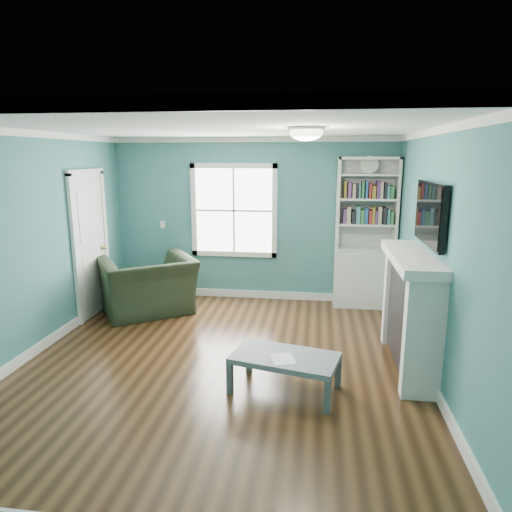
# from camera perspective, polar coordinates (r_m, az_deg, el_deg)

# --- Properties ---
(floor) EXTENTS (5.00, 5.00, 0.00)m
(floor) POSITION_cam_1_polar(r_m,az_deg,el_deg) (5.36, -4.32, -13.19)
(floor) COLOR black
(floor) RESTS_ON ground
(room_walls) EXTENTS (5.00, 5.00, 5.00)m
(room_walls) POSITION_cam_1_polar(r_m,az_deg,el_deg) (4.89, -4.62, 3.77)
(room_walls) COLOR #357879
(room_walls) RESTS_ON ground
(trim) EXTENTS (4.50, 5.00, 2.60)m
(trim) POSITION_cam_1_polar(r_m,az_deg,el_deg) (4.95, -4.55, -0.17)
(trim) COLOR white
(trim) RESTS_ON ground
(window) EXTENTS (1.40, 0.06, 1.50)m
(window) POSITION_cam_1_polar(r_m,az_deg,el_deg) (7.38, -2.78, 5.68)
(window) COLOR white
(window) RESTS_ON room_walls
(bookshelf) EXTENTS (0.90, 0.35, 2.31)m
(bookshelf) POSITION_cam_1_polar(r_m,az_deg,el_deg) (7.19, 13.43, 0.94)
(bookshelf) COLOR silver
(bookshelf) RESTS_ON ground
(fireplace) EXTENTS (0.44, 1.58, 1.30)m
(fireplace) POSITION_cam_1_polar(r_m,az_deg,el_deg) (5.30, 18.77, -6.71)
(fireplace) COLOR black
(fireplace) RESTS_ON ground
(tv) EXTENTS (0.06, 1.10, 0.65)m
(tv) POSITION_cam_1_polar(r_m,az_deg,el_deg) (5.09, 20.96, 4.97)
(tv) COLOR black
(tv) RESTS_ON fireplace
(door) EXTENTS (0.12, 0.98, 2.17)m
(door) POSITION_cam_1_polar(r_m,az_deg,el_deg) (7.05, -19.98, 1.52)
(door) COLOR silver
(door) RESTS_ON ground
(ceiling_fixture) EXTENTS (0.38, 0.38, 0.15)m
(ceiling_fixture) POSITION_cam_1_polar(r_m,az_deg,el_deg) (4.83, 6.31, 15.15)
(ceiling_fixture) COLOR white
(ceiling_fixture) RESTS_ON room_walls
(light_switch) EXTENTS (0.08, 0.01, 0.12)m
(light_switch) POSITION_cam_1_polar(r_m,az_deg,el_deg) (7.72, -11.57, 3.87)
(light_switch) COLOR white
(light_switch) RESTS_ON room_walls
(recliner) EXTENTS (1.54, 1.43, 1.13)m
(recliner) POSITION_cam_1_polar(r_m,az_deg,el_deg) (6.98, -13.44, -2.44)
(recliner) COLOR black
(recliner) RESTS_ON ground
(coffee_table) EXTENTS (1.14, 0.79, 0.38)m
(coffee_table) POSITION_cam_1_polar(r_m,az_deg,el_deg) (4.66, 3.64, -12.84)
(coffee_table) COLOR #4A5459
(coffee_table) RESTS_ON ground
(paper_sheet) EXTENTS (0.28, 0.32, 0.00)m
(paper_sheet) POSITION_cam_1_polar(r_m,az_deg,el_deg) (4.56, 3.38, -12.73)
(paper_sheet) COLOR white
(paper_sheet) RESTS_ON coffee_table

